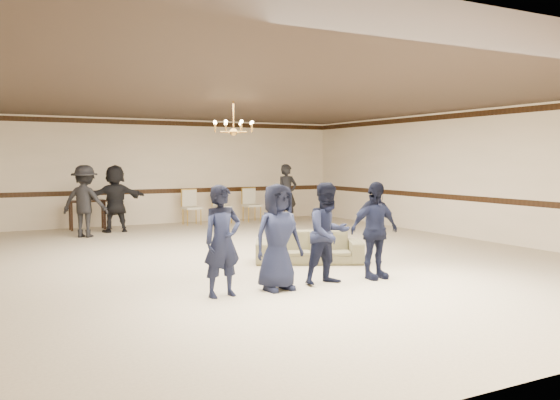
{
  "coord_description": "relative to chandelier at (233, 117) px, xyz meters",
  "views": [
    {
      "loc": [
        -4.92,
        -10.39,
        1.97
      ],
      "look_at": [
        0.32,
        -0.5,
        1.18
      ],
      "focal_mm": 37.18,
      "sensor_mm": 36.0,
      "label": 1
    }
  ],
  "objects": [
    {
      "name": "adult_mid",
      "position": [
        -1.54,
        4.53,
        -1.96
      ],
      "size": [
        1.71,
        0.59,
        1.83
      ],
      "primitive_type": "imported",
      "rotation": [
        0.0,
        0.0,
        3.17
      ],
      "color": "black",
      "rests_on": "floor"
    },
    {
      "name": "room",
      "position": [
        0.0,
        -1.0,
        -1.28
      ],
      "size": [
        12.01,
        14.01,
        3.21
      ],
      "color": "beige",
      "rests_on": "ground"
    },
    {
      "name": "adult_left",
      "position": [
        -2.44,
        3.83,
        -1.96
      ],
      "size": [
        1.36,
        1.23,
        1.83
      ],
      "primitive_type": "imported",
      "rotation": [
        0.0,
        0.0,
        2.54
      ],
      "color": "black",
      "rests_on": "floor"
    },
    {
      "name": "boy_c",
      "position": [
        0.0,
        -3.74,
        -2.07
      ],
      "size": [
        0.82,
        0.67,
        1.61
      ],
      "primitive_type": "imported",
      "rotation": [
        0.0,
        0.0,
        0.07
      ],
      "color": "black",
      "rests_on": "floor"
    },
    {
      "name": "chair_rail",
      "position": [
        0.0,
        5.99,
        -1.88
      ],
      "size": [
        12.0,
        0.02,
        0.14
      ],
      "primitive_type": "cube",
      "color": "black",
      "rests_on": "wall_back"
    },
    {
      "name": "boy_d",
      "position": [
        0.9,
        -3.74,
        -2.07
      ],
      "size": [
        0.96,
        0.44,
        1.61
      ],
      "primitive_type": "imported",
      "rotation": [
        0.0,
        0.0,
        0.05
      ],
      "color": "black",
      "rests_on": "floor"
    },
    {
      "name": "banquet_chair_mid",
      "position": [
        1.88,
        5.23,
        -2.35
      ],
      "size": [
        0.54,
        0.54,
        1.05
      ],
      "primitive_type": null,
      "rotation": [
        0.0,
        0.0,
        -0.06
      ],
      "color": "beige",
      "rests_on": "floor"
    },
    {
      "name": "boy_a",
      "position": [
        -1.8,
        -3.74,
        -2.07
      ],
      "size": [
        0.63,
        0.45,
        1.61
      ],
      "primitive_type": "imported",
      "rotation": [
        0.0,
        0.0,
        0.12
      ],
      "color": "black",
      "rests_on": "floor"
    },
    {
      "name": "banquet_chair_left",
      "position": [
        0.88,
        5.23,
        -2.35
      ],
      "size": [
        0.54,
        0.54,
        1.05
      ],
      "primitive_type": null,
      "rotation": [
        0.0,
        0.0,
        0.07
      ],
      "color": "beige",
      "rests_on": "floor"
    },
    {
      "name": "adult_right",
      "position": [
        3.56,
        4.13,
        -1.96
      ],
      "size": [
        0.69,
        0.48,
        1.83
      ],
      "primitive_type": "imported",
      "rotation": [
        0.0,
        0.0,
        0.07
      ],
      "color": "black",
      "rests_on": "floor"
    },
    {
      "name": "crown_molding",
      "position": [
        0.0,
        5.99,
        0.21
      ],
      "size": [
        12.0,
        0.02,
        0.14
      ],
      "primitive_type": "cube",
      "color": "black",
      "rests_on": "wall_back"
    },
    {
      "name": "banquet_chair_right",
      "position": [
        2.88,
        5.23,
        -2.35
      ],
      "size": [
        0.55,
        0.55,
        1.05
      ],
      "primitive_type": null,
      "rotation": [
        0.0,
        0.0,
        0.08
      ],
      "color": "beige",
      "rests_on": "floor"
    },
    {
      "name": "boy_b",
      "position": [
        -0.9,
        -3.74,
        -2.07
      ],
      "size": [
        0.81,
        0.56,
        1.61
      ],
      "primitive_type": "imported",
      "rotation": [
        0.0,
        0.0,
        0.06
      ],
      "color": "black",
      "rests_on": "floor"
    },
    {
      "name": "console_table",
      "position": [
        -2.12,
        5.43,
        -2.46
      ],
      "size": [
        1.03,
        0.52,
        0.84
      ],
      "primitive_type": "cube",
      "rotation": [
        0.0,
        0.0,
        0.1
      ],
      "color": "black",
      "rests_on": "floor"
    },
    {
      "name": "settee",
      "position": [
        0.72,
        -1.94,
        -2.58
      ],
      "size": [
        2.17,
        1.62,
        0.59
      ],
      "primitive_type": "imported",
      "rotation": [
        0.0,
        0.0,
        -0.47
      ],
      "color": "#6F674A",
      "rests_on": "floor"
    },
    {
      "name": "chandelier",
      "position": [
        0.0,
        0.0,
        0.0
      ],
      "size": [
        0.94,
        0.94,
        0.89
      ],
      "primitive_type": null,
      "color": "#B7853A",
      "rests_on": "ceiling"
    }
  ]
}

